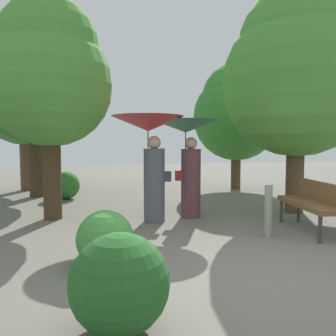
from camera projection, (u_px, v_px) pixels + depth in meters
ground_plane at (238, 272)px, 3.84m from camera, size 40.00×40.00×0.00m
person_left at (150, 143)px, 6.18m from camera, size 1.35×1.35×1.98m
person_right at (187, 146)px, 6.60m from camera, size 1.29×1.29×1.94m
park_bench at (313, 201)px, 5.59m from camera, size 0.73×1.56×0.83m
tree_near_left at (50, 73)px, 6.36m from camera, size 2.38×2.38×4.25m
tree_near_right at (237, 111)px, 10.75m from camera, size 2.79×2.79×4.07m
tree_mid_left at (24, 91)px, 10.38m from camera, size 2.90×2.90×4.81m
tree_mid_right at (298, 71)px, 6.96m from camera, size 3.12×3.12×4.75m
tree_far_back at (34, 78)px, 9.05m from camera, size 3.02×3.02×5.01m
bush_path_left at (120, 283)px, 2.58m from camera, size 0.79×0.79×0.79m
bush_path_right at (105, 239)px, 3.97m from camera, size 0.69×0.69×0.69m
bush_behind_bench at (66, 185)px, 8.87m from camera, size 0.74×0.74×0.74m
path_marker_post at (268, 211)px, 5.25m from camera, size 0.12×0.12×0.83m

